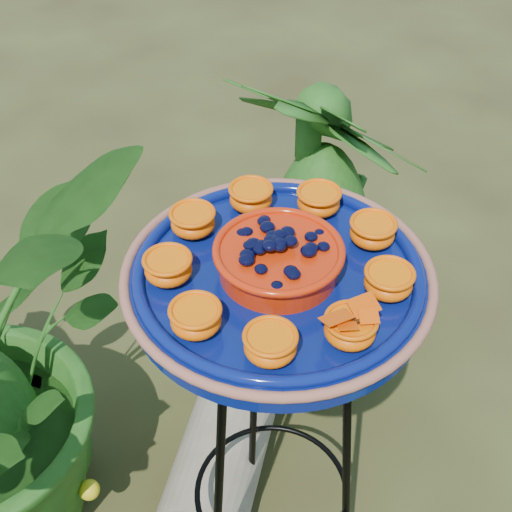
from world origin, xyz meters
name	(u,v)px	position (x,y,z in m)	size (l,w,h in m)	color
tripod_stand	(274,426)	(0.03, 0.00, 0.57)	(0.42, 0.42, 0.94)	black
feeder_dish	(278,273)	(0.03, 0.00, 0.98)	(0.58, 0.58, 0.11)	#07135D
driftwood_log	(231,422)	(0.11, 0.33, 0.11)	(0.22, 0.22, 0.67)	gray
shrub_back_right	(319,229)	(0.51, 0.54, 0.48)	(0.54, 0.54, 0.96)	#1F4B14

